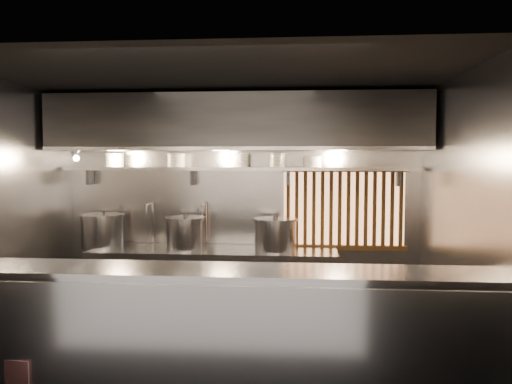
# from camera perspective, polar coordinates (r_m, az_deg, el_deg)

# --- Properties ---
(floor) EXTENTS (4.50, 4.50, 0.00)m
(floor) POSITION_cam_1_polar(r_m,az_deg,el_deg) (5.28, -3.58, -18.50)
(floor) COLOR black
(floor) RESTS_ON ground
(ceiling) EXTENTS (4.50, 4.50, 0.00)m
(ceiling) POSITION_cam_1_polar(r_m,az_deg,el_deg) (4.95, -3.72, 13.07)
(ceiling) COLOR black
(ceiling) RESTS_ON wall_back
(wall_back) EXTENTS (4.50, 0.00, 4.50)m
(wall_back) POSITION_cam_1_polar(r_m,az_deg,el_deg) (6.40, -1.71, -1.60)
(wall_back) COLOR gray
(wall_back) RESTS_ON floor
(wall_left) EXTENTS (0.00, 3.00, 3.00)m
(wall_left) POSITION_cam_1_polar(r_m,az_deg,el_deg) (5.70, -26.68, -2.67)
(wall_left) COLOR gray
(wall_left) RESTS_ON floor
(wall_right) EXTENTS (0.00, 3.00, 3.00)m
(wall_right) POSITION_cam_1_polar(r_m,az_deg,el_deg) (5.11, 22.24, -3.26)
(wall_right) COLOR gray
(wall_right) RESTS_ON floor
(serving_counter) EXTENTS (4.50, 0.56, 1.13)m
(serving_counter) POSITION_cam_1_polar(r_m,az_deg,el_deg) (4.19, -5.58, -16.26)
(serving_counter) COLOR #949499
(serving_counter) RESTS_ON floor
(cooking_bench) EXTENTS (3.00, 0.70, 0.90)m
(cooking_bench) POSITION_cam_1_polar(r_m,az_deg,el_deg) (6.24, -4.86, -10.61)
(cooking_bench) COLOR #949499
(cooking_bench) RESTS_ON floor
(bowl_shelf) EXTENTS (4.40, 0.34, 0.04)m
(bowl_shelf) POSITION_cam_1_polar(r_m,az_deg,el_deg) (6.19, -1.90, 2.67)
(bowl_shelf) COLOR #949499
(bowl_shelf) RESTS_ON wall_back
(exhaust_hood) EXTENTS (4.40, 0.81, 0.65)m
(exhaust_hood) POSITION_cam_1_polar(r_m,az_deg,el_deg) (5.99, -2.16, 7.84)
(exhaust_hood) COLOR #2D2D30
(exhaust_hood) RESTS_ON ceiling
(wood_screen) EXTENTS (1.56, 0.09, 1.04)m
(wood_screen) POSITION_cam_1_polar(r_m,az_deg,el_deg) (6.34, 10.01, -1.88)
(wood_screen) COLOR #FFB372
(wood_screen) RESTS_ON wall_back
(faucet_left) EXTENTS (0.04, 0.30, 0.50)m
(faucet_left) POSITION_cam_1_polar(r_m,az_deg,el_deg) (6.51, -11.96, -2.41)
(faucet_left) COLOR silver
(faucet_left) RESTS_ON wall_back
(faucet_right) EXTENTS (0.04, 0.30, 0.50)m
(faucet_right) POSITION_cam_1_polar(r_m,az_deg,el_deg) (6.34, -5.89, -2.51)
(faucet_right) COLOR silver
(faucet_right) RESTS_ON wall_back
(heat_lamp) EXTENTS (0.25, 0.35, 0.20)m
(heat_lamp) POSITION_cam_1_polar(r_m,az_deg,el_deg) (6.25, -20.02, 4.17)
(heat_lamp) COLOR #949499
(heat_lamp) RESTS_ON exhaust_hood
(pendant_bulb) EXTENTS (0.09, 0.09, 0.19)m
(pendant_bulb) POSITION_cam_1_polar(r_m,az_deg,el_deg) (6.09, -2.97, 3.42)
(pendant_bulb) COLOR #2D2D30
(pendant_bulb) RESTS_ON exhaust_hood
(stock_pot_left) EXTENTS (0.57, 0.57, 0.46)m
(stock_pot_left) POSITION_cam_1_polar(r_m,az_deg,el_deg) (6.53, -17.15, -4.22)
(stock_pot_left) COLOR #949499
(stock_pot_left) RESTS_ON cooking_bench
(stock_pot_mid) EXTENTS (0.61, 0.61, 0.44)m
(stock_pot_mid) POSITION_cam_1_polar(r_m,az_deg,el_deg) (6.15, -8.03, -4.67)
(stock_pot_mid) COLOR #949499
(stock_pot_mid) RESTS_ON cooking_bench
(stock_pot_right) EXTENTS (0.63, 0.63, 0.43)m
(stock_pot_right) POSITION_cam_1_polar(r_m,az_deg,el_deg) (6.00, 2.23, -4.85)
(stock_pot_right) COLOR #949499
(stock_pot_right) RESTS_ON cooking_bench
(red_placard) EXTENTS (0.25, 0.05, 0.35)m
(red_placard) POSITION_cam_1_polar(r_m,az_deg,el_deg) (4.57, -25.87, -18.98)
(red_placard) COLOR red
(red_placard) RESTS_ON serving_counter
(bowl_stack_0) EXTENTS (0.24, 0.24, 0.17)m
(bowl_stack_0) POSITION_cam_1_polar(r_m,az_deg,el_deg) (6.57, -15.85, 3.51)
(bowl_stack_0) COLOR white
(bowl_stack_0) RESTS_ON bowl_shelf
(bowl_stack_1) EXTENTS (0.23, 0.23, 0.17)m
(bowl_stack_1) POSITION_cam_1_polar(r_m,az_deg,el_deg) (6.33, -9.10, 3.60)
(bowl_stack_1) COLOR white
(bowl_stack_1) RESTS_ON bowl_shelf
(bowl_stack_2) EXTENTS (0.24, 0.24, 0.17)m
(bowl_stack_2) POSITION_cam_1_polar(r_m,az_deg,el_deg) (6.19, -1.89, 3.64)
(bowl_stack_2) COLOR white
(bowl_stack_2) RESTS_ON bowl_shelf
(bowl_stack_3) EXTENTS (0.21, 0.21, 0.17)m
(bowl_stack_3) POSITION_cam_1_polar(r_m,az_deg,el_deg) (6.16, 2.44, 3.64)
(bowl_stack_3) COLOR white
(bowl_stack_3) RESTS_ON bowl_shelf
(bowl_stack_4) EXTENTS (0.23, 0.23, 0.13)m
(bowl_stack_4) POSITION_cam_1_polar(r_m,az_deg,el_deg) (6.15, 6.51, 3.44)
(bowl_stack_4) COLOR white
(bowl_stack_4) RESTS_ON bowl_shelf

